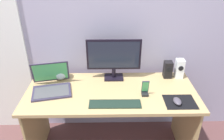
# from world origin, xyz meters

# --- Properties ---
(wall_back) EXTENTS (6.00, 0.04, 2.50)m
(wall_back) POSITION_xyz_m (0.00, 0.41, 1.25)
(wall_back) COLOR #A39DB9
(wall_back) RESTS_ON ground_plane
(desk) EXTENTS (1.49, 0.64, 0.72)m
(desk) POSITION_xyz_m (0.00, 0.00, 0.57)
(desk) COLOR tan
(desk) RESTS_ON ground_plane
(monitor) EXTENTS (0.50, 0.14, 0.39)m
(monitor) POSITION_xyz_m (0.03, 0.22, 0.93)
(monitor) COLOR black
(monitor) RESTS_ON desk
(speaker_right) EXTENTS (0.07, 0.08, 0.18)m
(speaker_right) POSITION_xyz_m (0.65, 0.23, 0.81)
(speaker_right) COLOR white
(speaker_right) RESTS_ON desk
(speaker_near_monitor) EXTENTS (0.08, 0.08, 0.16)m
(speaker_near_monitor) POSITION_xyz_m (0.54, 0.23, 0.80)
(speaker_near_monitor) COLOR black
(speaker_near_monitor) RESTS_ON desk
(laptop) EXTENTS (0.38, 0.36, 0.23)m
(laptop) POSITION_xyz_m (-0.52, 0.03, 0.76)
(laptop) COLOR #322D46
(laptop) RESTS_ON desk
(fishbowl) EXTENTS (0.16, 0.16, 0.16)m
(fishbowl) POSITION_xyz_m (-0.48, 0.22, 0.79)
(fishbowl) COLOR silver
(fishbowl) RESTS_ON desk
(keyboard_external) EXTENTS (0.41, 0.11, 0.01)m
(keyboard_external) POSITION_xyz_m (0.03, -0.20, 0.72)
(keyboard_external) COLOR black
(keyboard_external) RESTS_ON desk
(mousepad) EXTENTS (0.25, 0.20, 0.00)m
(mousepad) POSITION_xyz_m (0.56, -0.17, 0.72)
(mousepad) COLOR black
(mousepad) RESTS_ON desk
(mouse) EXTENTS (0.06, 0.10, 0.04)m
(mouse) POSITION_xyz_m (0.53, -0.19, 0.74)
(mouse) COLOR #49434F
(mouse) RESTS_ON mousepad
(phone_in_dock) EXTENTS (0.06, 0.05, 0.14)m
(phone_in_dock) POSITION_xyz_m (0.28, -0.07, 0.76)
(phone_in_dock) COLOR black
(phone_in_dock) RESTS_ON desk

